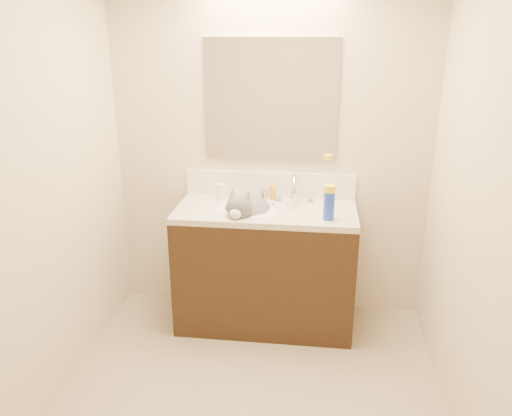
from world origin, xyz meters
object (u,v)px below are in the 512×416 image
(faucet, at_px, (294,191))
(silver_jar, at_px, (264,195))
(cat, at_px, (246,212))
(spray_can, at_px, (329,205))
(amber_bottle, at_px, (273,193))
(vanity_cabinet, at_px, (265,270))
(basin, at_px, (247,219))
(pill_bottle, at_px, (221,192))

(faucet, xyz_separation_m, silver_jar, (-0.21, 0.06, -0.06))
(cat, xyz_separation_m, spray_can, (0.54, -0.12, 0.11))
(faucet, xyz_separation_m, spray_can, (0.23, -0.28, 0.01))
(cat, bearing_deg, amber_bottle, 66.32)
(cat, relative_size, amber_bottle, 4.81)
(vanity_cabinet, distance_m, spray_can, 0.70)
(faucet, bearing_deg, cat, -152.52)
(cat, bearing_deg, spray_can, -2.19)
(vanity_cabinet, distance_m, amber_bottle, 0.54)
(vanity_cabinet, distance_m, silver_jar, 0.52)
(vanity_cabinet, xyz_separation_m, spray_can, (0.41, -0.15, 0.54))
(spray_can, bearing_deg, basin, 167.46)
(vanity_cabinet, xyz_separation_m, amber_bottle, (0.03, 0.20, 0.50))
(amber_bottle, bearing_deg, spray_can, -42.32)
(spray_can, bearing_deg, vanity_cabinet, 160.16)
(vanity_cabinet, height_order, spray_can, spray_can)
(silver_jar, height_order, spray_can, spray_can)
(basin, distance_m, faucet, 0.38)
(pill_bottle, distance_m, spray_can, 0.80)
(basin, xyz_separation_m, spray_can, (0.53, -0.12, 0.16))
(spray_can, bearing_deg, pill_bottle, 157.94)
(vanity_cabinet, relative_size, pill_bottle, 10.55)
(pill_bottle, bearing_deg, silver_jar, 8.06)
(basin, bearing_deg, amber_bottle, 57.77)
(basin, height_order, silver_jar, silver_jar)
(pill_bottle, height_order, silver_jar, pill_bottle)
(faucet, bearing_deg, amber_bottle, 157.38)
(faucet, height_order, silver_jar, faucet)
(cat, bearing_deg, faucet, 38.30)
(faucet, distance_m, cat, 0.36)
(vanity_cabinet, distance_m, pill_bottle, 0.63)
(silver_jar, bearing_deg, vanity_cabinet, -79.95)
(basin, xyz_separation_m, faucet, (0.30, 0.17, 0.16))
(pill_bottle, bearing_deg, spray_can, -22.06)
(silver_jar, relative_size, spray_can, 0.32)
(silver_jar, distance_m, spray_can, 0.57)
(pill_bottle, height_order, spray_can, spray_can)
(amber_bottle, bearing_deg, cat, -124.50)
(cat, relative_size, pill_bottle, 4.18)
(cat, height_order, spray_can, spray_can)
(silver_jar, distance_m, amber_bottle, 0.06)
(silver_jar, bearing_deg, cat, -113.16)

